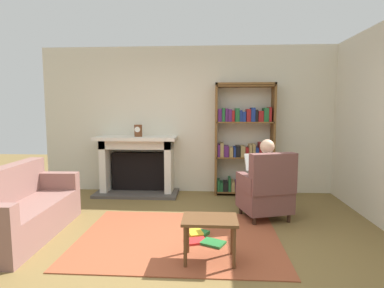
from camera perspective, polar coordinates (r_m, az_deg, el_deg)
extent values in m
plane|color=brown|center=(3.68, -2.90, -18.64)|extent=(14.00, 14.00, 0.00)
cube|color=beige|center=(5.88, -0.13, 4.38)|extent=(5.60, 0.10, 2.70)
cube|color=beige|center=(5.10, 30.05, 3.21)|extent=(0.10, 5.20, 2.70)
cube|color=#994A2D|center=(3.95, -2.38, -16.73)|extent=(2.40, 1.80, 0.01)
cube|color=#4C4742|center=(5.86, -10.04, -8.85)|extent=(1.50, 0.64, 0.05)
cube|color=black|center=(5.98, -9.61, -4.84)|extent=(0.98, 0.20, 0.70)
cube|color=silver|center=(6.02, -15.37, -3.93)|extent=(0.12, 0.44, 1.01)
cube|color=silver|center=(5.74, -4.18, -4.20)|extent=(0.12, 0.44, 1.01)
cube|color=silver|center=(5.79, -9.98, 0.03)|extent=(1.30, 0.44, 0.16)
cube|color=silver|center=(5.72, -10.14, 1.06)|extent=(1.46, 0.56, 0.06)
cylinder|color=brown|center=(5.68, -9.79, 2.41)|extent=(0.14, 0.14, 0.21)
cylinder|color=white|center=(5.62, -9.94, 2.62)|extent=(0.10, 0.01, 0.10)
cube|color=brown|center=(5.68, 4.40, 0.83)|extent=(0.04, 0.32, 2.02)
cube|color=brown|center=(5.78, 14.52, 0.74)|extent=(0.04, 0.32, 2.02)
cube|color=brown|center=(5.70, 9.69, 10.72)|extent=(1.06, 0.32, 0.04)
cube|color=brown|center=(5.88, 9.33, -8.45)|extent=(1.02, 0.32, 0.02)
cube|color=#1E592D|center=(5.81, 4.86, -7.43)|extent=(0.05, 0.26, 0.20)
cube|color=#1E592D|center=(5.82, 5.39, -7.62)|extent=(0.05, 0.26, 0.16)
cube|color=black|center=(5.82, 6.12, -7.59)|extent=(0.08, 0.26, 0.16)
cube|color=#1E592D|center=(5.81, 6.84, -7.22)|extent=(0.04, 0.26, 0.24)
cube|color=#997F4C|center=(5.82, 7.44, -7.52)|extent=(0.06, 0.26, 0.18)
cube|color=#4C1E59|center=(5.83, 8.18, -7.53)|extent=(0.07, 0.26, 0.18)
cube|color=#997F4C|center=(5.84, 8.77, -7.61)|extent=(0.04, 0.26, 0.16)
cube|color=black|center=(5.84, 9.45, -7.37)|extent=(0.08, 0.26, 0.21)
cube|color=black|center=(5.85, 10.19, -7.47)|extent=(0.04, 0.26, 0.19)
cube|color=black|center=(5.86, 10.77, -7.52)|extent=(0.05, 0.26, 0.18)
cube|color=#997F4C|center=(5.86, 11.35, -7.29)|extent=(0.05, 0.26, 0.22)
cube|color=navy|center=(5.87, 11.85, -7.56)|extent=(0.04, 0.26, 0.17)
cube|color=brown|center=(5.88, 12.43, -7.53)|extent=(0.07, 0.26, 0.17)
cube|color=#1E592D|center=(5.89, 13.22, -7.15)|extent=(0.07, 0.26, 0.25)
cube|color=maroon|center=(5.90, 13.91, -7.13)|extent=(0.07, 0.26, 0.25)
cube|color=brown|center=(5.75, 9.45, -2.35)|extent=(1.02, 0.32, 0.02)
cube|color=#4C1E59|center=(5.69, 4.91, -1.13)|extent=(0.04, 0.26, 0.22)
cube|color=#997F4C|center=(5.69, 5.46, -0.99)|extent=(0.06, 0.26, 0.25)
cube|color=#4C1E59|center=(5.70, 6.26, -1.27)|extent=(0.08, 0.26, 0.19)
cube|color=#997F4C|center=(5.70, 7.11, -1.41)|extent=(0.07, 0.26, 0.17)
cube|color=navy|center=(5.71, 7.73, -1.36)|extent=(0.04, 0.26, 0.18)
cube|color=black|center=(5.71, 8.35, -1.27)|extent=(0.07, 0.26, 0.20)
cube|color=#997F4C|center=(5.72, 9.19, -1.28)|extent=(0.08, 0.26, 0.19)
cube|color=maroon|center=(5.73, 9.92, -1.43)|extent=(0.06, 0.26, 0.16)
cube|color=#997F4C|center=(5.73, 10.54, -1.14)|extent=(0.05, 0.26, 0.22)
cube|color=#997F4C|center=(5.74, 11.13, -1.11)|extent=(0.05, 0.26, 0.23)
cube|color=navy|center=(5.75, 11.67, -1.42)|extent=(0.05, 0.26, 0.17)
cube|color=maroon|center=(5.75, 12.29, -0.97)|extent=(0.05, 0.26, 0.26)
cube|color=#1E592D|center=(5.77, 13.06, -1.28)|extent=(0.09, 0.26, 0.20)
cube|color=#4C1E59|center=(5.78, 13.71, -1.46)|extent=(0.04, 0.26, 0.16)
cube|color=brown|center=(5.69, 9.56, 3.95)|extent=(1.02, 0.32, 0.02)
cube|color=#4C1E59|center=(5.64, 5.08, 5.26)|extent=(0.07, 0.26, 0.22)
cube|color=#1E592D|center=(5.65, 5.75, 5.34)|extent=(0.05, 0.26, 0.24)
cube|color=#4C1E59|center=(5.65, 6.29, 5.29)|extent=(0.04, 0.26, 0.23)
cube|color=#4C1E59|center=(5.65, 6.89, 5.21)|extent=(0.06, 0.26, 0.22)
cube|color=maroon|center=(5.66, 7.47, 5.09)|extent=(0.05, 0.26, 0.20)
cube|color=#1E592D|center=(5.66, 8.20, 5.28)|extent=(0.07, 0.26, 0.24)
cube|color=navy|center=(5.67, 8.83, 5.09)|extent=(0.04, 0.26, 0.20)
cube|color=navy|center=(5.67, 9.39, 4.95)|extent=(0.06, 0.26, 0.17)
cube|color=maroon|center=(5.68, 10.19, 5.18)|extent=(0.07, 0.26, 0.22)
cube|color=navy|center=(5.69, 10.98, 5.29)|extent=(0.07, 0.26, 0.25)
cube|color=black|center=(5.70, 11.59, 5.09)|extent=(0.04, 0.26, 0.21)
cube|color=maroon|center=(5.71, 12.32, 4.98)|extent=(0.09, 0.26, 0.19)
cube|color=#1E592D|center=(5.72, 13.24, 5.23)|extent=(0.08, 0.26, 0.24)
cube|color=maroon|center=(5.73, 13.91, 5.27)|extent=(0.05, 0.26, 0.26)
cube|color=brown|center=(5.70, 9.68, 10.32)|extent=(1.02, 0.32, 0.02)
cylinder|color=#331E14|center=(5.03, 14.40, -11.13)|extent=(0.05, 0.05, 0.12)
cylinder|color=#331E14|center=(4.82, 8.89, -11.78)|extent=(0.05, 0.05, 0.12)
cylinder|color=#331E14|center=(4.63, 17.22, -12.75)|extent=(0.05, 0.05, 0.12)
cylinder|color=#331E14|center=(4.40, 11.31, -13.60)|extent=(0.05, 0.05, 0.12)
cube|color=brown|center=(4.65, 13.03, -9.83)|extent=(0.79, 0.76, 0.30)
cube|color=brown|center=(4.34, 14.58, -5.26)|extent=(0.66, 0.34, 0.55)
cube|color=brown|center=(4.71, 16.07, -6.45)|extent=(0.27, 0.55, 0.22)
cube|color=brown|center=(4.47, 9.99, -6.97)|extent=(0.27, 0.55, 0.22)
cube|color=silver|center=(4.51, 13.44, -5.11)|extent=(0.36, 0.28, 0.50)
sphere|color=#D8AD8C|center=(4.45, 13.56, -0.44)|extent=(0.20, 0.20, 0.20)
cube|color=#191E3F|center=(4.76, 13.16, -6.96)|extent=(0.23, 0.42, 0.12)
cube|color=#191E3F|center=(4.70, 11.39, -7.11)|extent=(0.23, 0.42, 0.12)
cylinder|color=#191E3F|center=(4.99, 12.10, -9.39)|extent=(0.10, 0.10, 0.42)
cylinder|color=#191E3F|center=(4.93, 10.39, -9.57)|extent=(0.10, 0.10, 0.42)
cube|color=white|center=(4.79, 11.69, -3.20)|extent=(0.38, 0.21, 0.25)
cube|color=#885F57|center=(4.43, -28.07, -12.22)|extent=(0.76, 1.72, 0.40)
cube|color=#885F57|center=(4.46, -31.40, -6.62)|extent=(0.26, 1.71, 0.45)
cube|color=#885F57|center=(5.00, -23.90, -6.12)|extent=(0.71, 0.19, 0.24)
cube|color=brown|center=(3.26, 3.28, -13.60)|extent=(0.56, 0.39, 0.03)
cylinder|color=brown|center=(3.22, -1.23, -18.29)|extent=(0.04, 0.04, 0.43)
cylinder|color=brown|center=(3.22, 7.71, -18.36)|extent=(0.04, 0.04, 0.43)
cylinder|color=brown|center=(3.50, -0.79, -16.19)|extent=(0.04, 0.04, 0.43)
cylinder|color=brown|center=(3.50, 7.34, -16.25)|extent=(0.04, 0.04, 0.43)
cube|color=gold|center=(4.02, 0.62, -15.93)|extent=(0.23, 0.26, 0.04)
cube|color=red|center=(3.82, 0.72, -17.29)|extent=(0.29, 0.25, 0.02)
cube|color=#267233|center=(4.03, 1.56, -15.84)|extent=(0.24, 0.22, 0.04)
cube|color=#267233|center=(3.77, 3.84, -17.55)|extent=(0.32, 0.29, 0.03)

